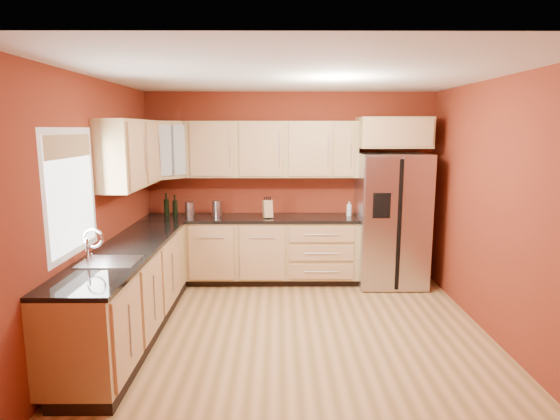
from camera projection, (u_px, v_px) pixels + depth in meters
name	position (u px, v px, depth m)	size (l,w,h in m)	color
floor	(295.00, 334.00, 4.84)	(4.00, 4.00, 0.00)	olive
ceiling	(297.00, 75.00, 4.40)	(4.00, 4.00, 0.00)	silver
wall_back	(290.00, 186.00, 6.59)	(4.00, 0.04, 2.60)	maroon
wall_front	(309.00, 271.00, 2.65)	(4.00, 0.04, 2.60)	maroon
wall_left	(93.00, 211.00, 4.61)	(0.04, 4.00, 2.60)	maroon
wall_right	(497.00, 210.00, 4.63)	(0.04, 4.00, 2.60)	maroon
base_cabinets_back	(251.00, 251.00, 6.44)	(2.90, 0.60, 0.88)	#A4804F
base_cabinets_left	(129.00, 294.00, 4.76)	(0.60, 2.80, 0.88)	#A4804F
countertop_back	(250.00, 218.00, 6.35)	(2.90, 0.62, 0.04)	black
countertop_left	(127.00, 250.00, 4.68)	(0.62, 2.80, 0.04)	black
upper_cabinets_back	(272.00, 149.00, 6.34)	(2.30, 0.33, 0.75)	#A4804F
upper_cabinets_left	(130.00, 154.00, 5.24)	(0.33, 1.35, 0.75)	#A4804F
corner_upper_cabinet	(165.00, 150.00, 6.17)	(0.62, 0.33, 0.75)	#A4804F
over_fridge_cabinet	(393.00, 133.00, 6.18)	(0.92, 0.60, 0.40)	#A4804F
refrigerator	(391.00, 220.00, 6.30)	(0.90, 0.75, 1.78)	#AFAFB4
window	(71.00, 192.00, 4.08)	(0.03, 0.90, 1.00)	white
sink_faucet	(108.00, 246.00, 4.16)	(0.50, 0.42, 0.30)	white
canister_left	(190.00, 209.00, 6.36)	(0.12, 0.12, 0.20)	#AFAFB4
canister_right	(217.00, 208.00, 6.39)	(0.13, 0.13, 0.21)	#AFAFB4
wine_bottle_a	(166.00, 205.00, 6.37)	(0.07, 0.07, 0.32)	black
wine_bottle_b	(175.00, 205.00, 6.37)	(0.07, 0.07, 0.30)	black
knife_block	(268.00, 209.00, 6.26)	(0.12, 0.11, 0.24)	#A97C52
soap_dispenser	(349.00, 209.00, 6.40)	(0.07, 0.07, 0.20)	silver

